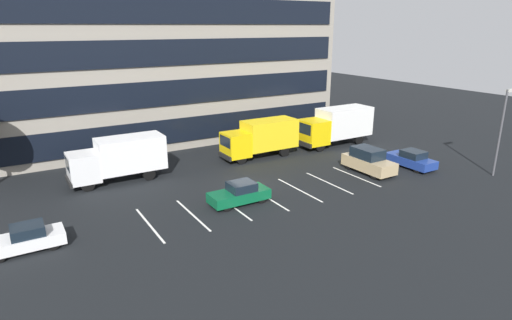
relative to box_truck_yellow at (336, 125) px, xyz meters
The scene contains 11 objects.
ground_plane 14.64m from the box_truck_yellow, 157.75° to the right, with size 120.00×120.00×0.00m, color black.
office_building 19.58m from the box_truck_yellow, 137.10° to the left, with size 35.69×12.60×18.00m.
lot_markings 15.85m from the box_truck_yellow, 148.60° to the right, with size 16.94×5.40×0.01m.
box_truck_yellow is the anchor object (origin of this frame).
box_truck_yellow_all 8.63m from the box_truck_yellow, behind, with size 7.17×2.38×3.33m.
box_truck_white 21.25m from the box_truck_yellow, behind, with size 7.24×2.40×3.36m.
sedan_white 29.44m from the box_truck_yellow, 164.69° to the right, with size 3.91×1.64×1.40m.
sedan_navy 8.96m from the box_truck_yellow, 85.89° to the right, with size 1.75×4.18×1.50m.
sedan_forest 17.57m from the box_truck_yellow, 152.48° to the right, with size 4.10×1.72×1.47m.
suv_tan 8.66m from the box_truck_yellow, 113.50° to the right, with size 1.90×4.48×2.03m.
street_light 14.66m from the box_truck_yellow, 70.90° to the right, with size 1.23×0.28×6.88m.
Camera 1 is at (-15.05, -26.15, 11.48)m, focal length 30.13 mm.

